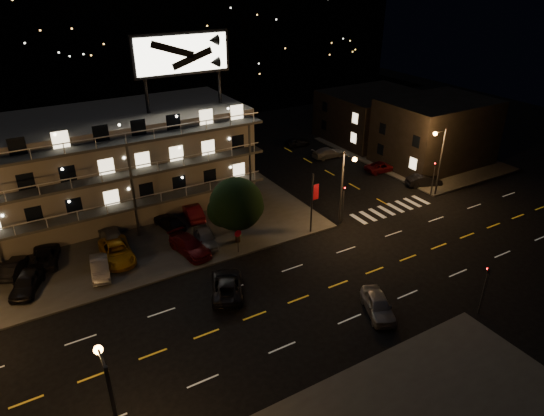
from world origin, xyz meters
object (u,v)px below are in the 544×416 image
road_car_east (378,305)px  road_car_west (227,285)px  tree (236,206)px  lot_car_4 (205,238)px  lot_car_2 (117,252)px  lot_car_7 (111,236)px  side_car_0 (424,180)px

road_car_east → road_car_west: road_car_east is taller
tree → road_car_west: (-4.30, -6.62, -3.31)m
lot_car_4 → road_car_east: lot_car_4 is taller
tree → lot_car_2: tree is taller
lot_car_4 → road_car_west: lot_car_4 is taller
road_car_east → road_car_west: (-8.83, 8.18, -0.02)m
lot_car_4 → road_car_west: 7.80m
lot_car_7 → side_car_0: 36.35m
lot_car_7 → road_car_east: size_ratio=1.06×
lot_car_2 → road_car_west: (6.38, -9.41, -0.18)m
side_car_0 → lot_car_7: bearing=102.0°
lot_car_4 → road_car_west: size_ratio=0.81×
tree → side_car_0: bearing=1.3°
side_car_0 → road_car_west: bearing=124.3°
lot_car_7 → road_car_east: lot_car_7 is taller
tree → road_car_west: 8.56m
side_car_0 → road_car_east: road_car_east is taller
tree → lot_car_4: (-2.82, 1.04, -3.16)m
side_car_0 → lot_car_4: bearing=109.9°
lot_car_4 → lot_car_7: 9.10m
lot_car_2 → lot_car_4: lot_car_2 is taller
lot_car_2 → lot_car_7: lot_car_2 is taller
tree → road_car_east: size_ratio=1.47×
lot_car_2 → road_car_east: lot_car_2 is taller
lot_car_7 → side_car_0: bearing=173.1°
road_car_west → lot_car_7: bearing=-39.5°
lot_car_7 → road_car_east: (14.92, -20.90, -0.08)m
road_car_east → tree: bearing=130.9°
lot_car_4 → side_car_0: lot_car_4 is taller
lot_car_2 → road_car_west: bearing=-53.0°
side_car_0 → road_car_west: road_car_west is taller
lot_car_4 → road_car_west: bearing=-90.2°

